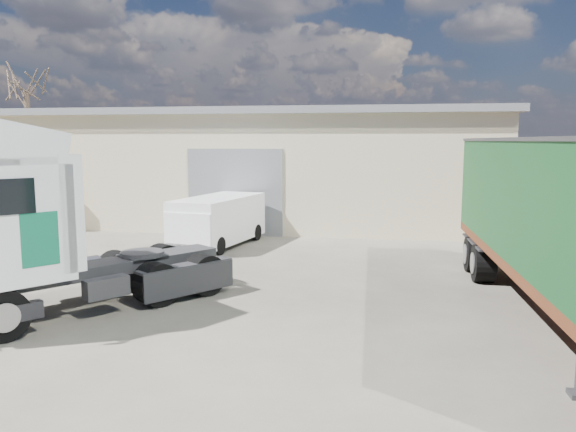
% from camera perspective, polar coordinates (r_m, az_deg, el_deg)
% --- Properties ---
extents(ground, '(120.00, 120.00, 0.00)m').
position_cam_1_polar(ground, '(13.64, -8.00, -9.14)').
color(ground, '#282621').
rests_on(ground, ground).
extents(warehouse, '(30.60, 12.60, 5.42)m').
position_cam_1_polar(warehouse, '(30.16, -9.85, 5.16)').
color(warehouse, '#B3AB8A').
rests_on(warehouse, ground).
extents(bare_tree, '(4.00, 4.00, 9.60)m').
position_cam_1_polar(bare_tree, '(39.39, -25.14, 12.78)').
color(bare_tree, '#382B21').
rests_on(bare_tree, ground).
extents(tractor_unit, '(5.85, 6.64, 4.41)m').
position_cam_1_polar(tractor_unit, '(13.53, -23.84, -1.80)').
color(tractor_unit, black).
rests_on(tractor_unit, ground).
extents(box_trailer, '(2.77, 12.06, 4.00)m').
position_cam_1_polar(box_trailer, '(13.42, 26.36, 0.49)').
color(box_trailer, '#2D2D30').
rests_on(box_trailer, ground).
extents(panel_van, '(2.70, 4.79, 1.84)m').
position_cam_1_polar(panel_van, '(21.00, -7.31, -0.53)').
color(panel_van, black).
rests_on(panel_van, ground).
extents(orange_skip, '(3.48, 2.79, 1.89)m').
position_cam_1_polar(orange_skip, '(26.91, -24.02, 0.38)').
color(orange_skip, '#2D2D30').
rests_on(orange_skip, ground).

